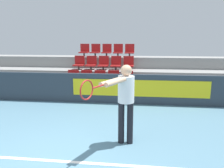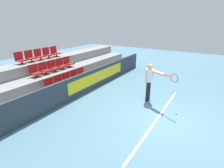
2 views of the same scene
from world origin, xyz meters
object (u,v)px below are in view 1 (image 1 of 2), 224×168
Objects in this scene: stadium_chair_1 at (86,79)px; stadium_chair_6 at (91,63)px; stadium_chair_2 at (100,79)px; stadium_chair_12 at (107,51)px; stadium_chair_4 at (127,79)px; stadium_chair_13 at (118,51)px; stadium_chair_3 at (113,79)px; stadium_chair_8 at (116,64)px; stadium_chair_14 at (130,51)px; tennis_player at (124,96)px; stadium_chair_11 at (95,51)px; stadium_chair_7 at (103,64)px; stadium_chair_10 at (84,51)px; stadium_chair_5 at (79,63)px; stadium_chair_0 at (73,78)px; stadium_chair_9 at (128,64)px.

stadium_chair_6 reaches higher than stadium_chair_1.
stadium_chair_2 is 2.18m from stadium_chair_12.
stadium_chair_4 is 1.00× the size of stadium_chair_13.
stadium_chair_8 reaches higher than stadium_chair_3.
stadium_chair_12 is at bearing 62.03° from stadium_chair_6.
stadium_chair_14 is 5.69m from tennis_player.
stadium_chair_1 is at bearing 180.00° from stadium_chair_3.
stadium_chair_12 is at bearing 75.13° from stadium_chair_1.
stadium_chair_13 is at bearing 75.13° from stadium_chair_2.
stadium_chair_11 and stadium_chair_12 have the same top height.
stadium_chair_7 is 1.00× the size of stadium_chair_14.
stadium_chair_14 reaches higher than stadium_chair_7.
stadium_chair_11 is (0.52, 0.00, 0.00)m from stadium_chair_10.
stadium_chair_12 is (0.52, 0.00, 0.00)m from stadium_chair_11.
stadium_chair_11 is (0.00, 1.96, 0.95)m from stadium_chair_1.
stadium_chair_5 is 1.00× the size of stadium_chair_13.
stadium_chair_3 is 0.33× the size of tennis_player.
stadium_chair_14 reaches higher than tennis_player.
stadium_chair_7 is 1.00× the size of stadium_chair_12.
stadium_chair_2 is at bearing -62.03° from stadium_chair_10.
stadium_chair_3 is (0.52, 0.00, 0.00)m from stadium_chair_2.
stadium_chair_0 is at bearing -128.54° from stadium_chair_13.
stadium_chair_1 is at bearing 140.21° from tennis_player.
tennis_player is (0.12, -5.66, -0.61)m from stadium_chair_14.
stadium_chair_0 is at bearing -147.88° from stadium_chair_8.
stadium_chair_4 is (0.52, 0.00, 0.00)m from stadium_chair_3.
stadium_chair_13 is (0.00, 1.96, 0.95)m from stadium_chair_3.
stadium_chair_7 is at bearing 62.03° from stadium_chair_1.
stadium_chair_13 is (1.56, 0.98, 0.47)m from stadium_chair_5.
stadium_chair_8 is (1.04, 0.00, 0.00)m from stadium_chair_6.
stadium_chair_13 reaches higher than stadium_chair_6.
stadium_chair_6 is 4.97m from tennis_player.
stadium_chair_14 reaches higher than stadium_chair_4.
stadium_chair_12 is (0.00, 1.96, 0.95)m from stadium_chair_2.
stadium_chair_0 is 2.18m from stadium_chair_10.
stadium_chair_9 is 1.00× the size of stadium_chair_13.
stadium_chair_10 and stadium_chair_14 have the same top height.
stadium_chair_0 is 2.24m from stadium_chair_11.
stadium_chair_12 is at bearing 127.34° from tennis_player.
stadium_chair_11 reaches higher than stadium_chair_9.
stadium_chair_14 is (0.52, 0.00, 0.00)m from stadium_chair_13.
stadium_chair_12 is (0.52, 0.98, 0.47)m from stadium_chair_6.
stadium_chair_5 is 2.35m from stadium_chair_14.
stadium_chair_0 is 1.00× the size of stadium_chair_2.
stadium_chair_5 reaches higher than stadium_chair_4.
stadium_chair_7 is 1.00× the size of stadium_chair_10.
stadium_chair_7 is at bearing 90.00° from stadium_chair_2.
stadium_chair_6 is 1.04m from stadium_chair_8.
stadium_chair_12 is at bearing 117.97° from stadium_chair_8.
stadium_chair_10 is (-0.52, 1.96, 0.95)m from stadium_chair_1.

